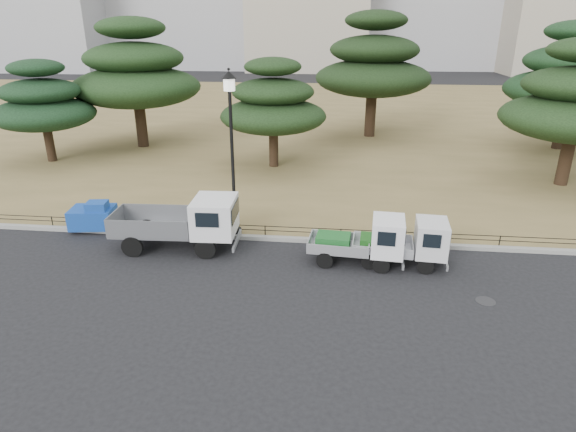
# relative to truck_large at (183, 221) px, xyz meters

# --- Properties ---
(ground) EXTENTS (220.00, 220.00, 0.00)m
(ground) POSITION_rel_truck_large_xyz_m (3.93, -1.53, -1.12)
(ground) COLOR black
(lawn) EXTENTS (120.00, 56.00, 0.15)m
(lawn) POSITION_rel_truck_large_xyz_m (3.93, 29.07, -1.04)
(lawn) COLOR olive
(lawn) RESTS_ON ground
(curb) EXTENTS (120.00, 0.25, 0.16)m
(curb) POSITION_rel_truck_large_xyz_m (3.93, 1.07, -1.04)
(curb) COLOR gray
(curb) RESTS_ON ground
(truck_large) EXTENTS (4.69, 2.05, 2.01)m
(truck_large) POSITION_rel_truck_large_xyz_m (0.00, 0.00, 0.00)
(truck_large) COLOR black
(truck_large) RESTS_ON ground
(truck_kei_front) EXTENTS (3.40, 1.66, 1.75)m
(truck_kei_front) POSITION_rel_truck_large_xyz_m (6.73, -0.52, -0.25)
(truck_kei_front) COLOR black
(truck_kei_front) RESTS_ON ground
(truck_kei_rear) EXTENTS (3.31, 1.61, 1.68)m
(truck_kei_rear) POSITION_rel_truck_large_xyz_m (8.23, -0.44, -0.28)
(truck_kei_rear) COLOR black
(truck_kei_rear) RESTS_ON ground
(street_lamp) EXTENTS (0.56, 0.56, 6.28)m
(street_lamp) POSITION_rel_truck_large_xyz_m (1.69, 1.37, 3.28)
(street_lamp) COLOR black
(street_lamp) RESTS_ON lawn
(pipe_fence) EXTENTS (38.00, 0.04, 0.40)m
(pipe_fence) POSITION_rel_truck_large_xyz_m (3.93, 1.22, -0.68)
(pipe_fence) COLOR black
(pipe_fence) RESTS_ON lawn
(tarp_pile) EXTENTS (1.88, 1.49, 1.14)m
(tarp_pile) POSITION_rel_truck_large_xyz_m (-4.27, 1.32, -0.51)
(tarp_pile) COLOR #1749B2
(tarp_pile) RESTS_ON lawn
(manhole) EXTENTS (0.60, 0.60, 0.01)m
(manhole) POSITION_rel_truck_large_xyz_m (10.43, -2.73, -1.11)
(manhole) COLOR #2D2D30
(manhole) RESTS_ON ground
(pine_west_far) EXTENTS (5.98, 5.98, 6.04)m
(pine_west_far) POSITION_rel_truck_large_xyz_m (-11.96, 11.07, 2.52)
(pine_west_far) COLOR black
(pine_west_far) RESTS_ON lawn
(pine_west_near) EXTENTS (8.41, 8.41, 8.41)m
(pine_west_near) POSITION_rel_truck_large_xyz_m (-7.87, 15.50, 3.88)
(pine_west_near) COLOR black
(pine_west_near) RESTS_ON lawn
(pine_center_left) EXTENTS (6.11, 6.11, 6.22)m
(pine_center_left) POSITION_rel_truck_large_xyz_m (1.87, 11.42, 2.62)
(pine_center_left) COLOR black
(pine_center_left) RESTS_ON lawn
(pine_center_right) EXTENTS (8.38, 8.38, 8.89)m
(pine_center_right) POSITION_rel_truck_large_xyz_m (7.93, 20.65, 4.18)
(pine_center_right) COLOR black
(pine_center_right) RESTS_ON lawn
(pine_east_far) EXTENTS (8.16, 8.16, 8.20)m
(pine_east_far) POSITION_rel_truck_large_xyz_m (20.53, 18.00, 3.76)
(pine_east_far) COLOR black
(pine_east_far) RESTS_ON lawn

